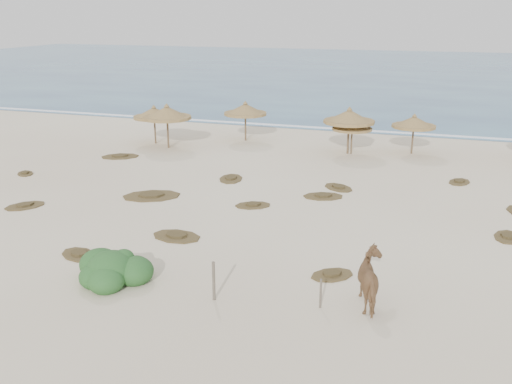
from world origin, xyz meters
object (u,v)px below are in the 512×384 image
palapa_0 (167,113)px  bush (112,270)px  horse (373,281)px  palapa_1 (154,113)px

palapa_0 → bush: size_ratio=1.49×
bush → palapa_0: bearing=111.0°
palapa_0 → horse: 24.54m
horse → bush: size_ratio=0.74×
palapa_0 → bush: 20.72m
palapa_0 → horse: bearing=-48.0°
palapa_1 → horse: (17.93, -19.24, -1.28)m
palapa_1 → bush: 22.24m
horse → bush: 9.06m
horse → palapa_1: bearing=-66.1°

